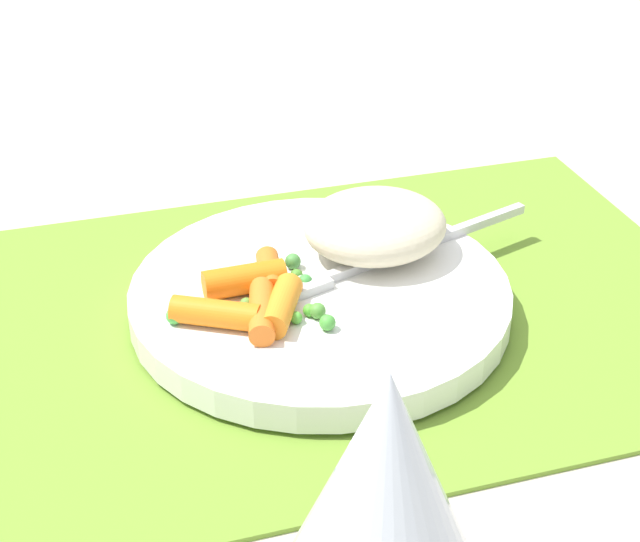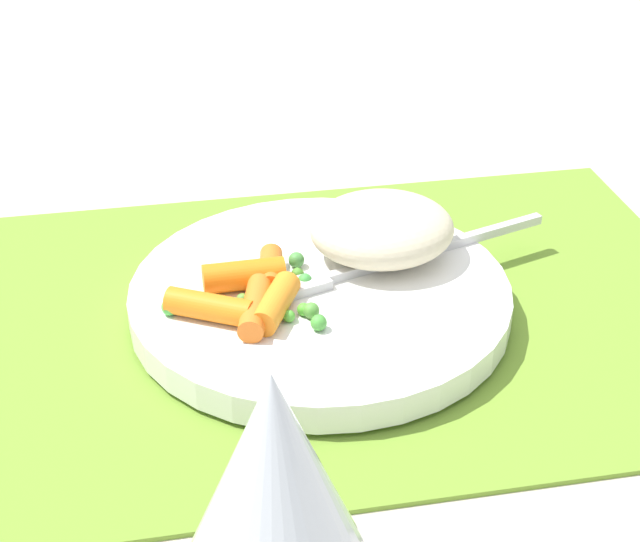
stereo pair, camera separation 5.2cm
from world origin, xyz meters
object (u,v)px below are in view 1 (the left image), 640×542
plate (320,298)px  rice_mound (375,226)px  fork (375,261)px  carrot_portion (252,297)px  wine_glass (384,514)px

plate → rice_mound: rice_mound is taller
fork → plate: bearing=17.8°
rice_mound → carrot_portion: bearing=24.6°
rice_mound → fork: rice_mound is taller
rice_mound → carrot_portion: rice_mound is taller
rice_mound → plate: bearing=32.3°
fork → rice_mound: bearing=-107.0°
rice_mound → wine_glass: 0.35m
fork → wine_glass: size_ratio=1.10×
plate → carrot_portion: (0.04, 0.01, 0.02)m
rice_mound → fork: 0.02m
fork → wine_glass: 0.33m
plate → rice_mound: (-0.04, -0.03, 0.03)m
rice_mound → fork: size_ratio=0.45×
rice_mound → wine_glass: size_ratio=0.50×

